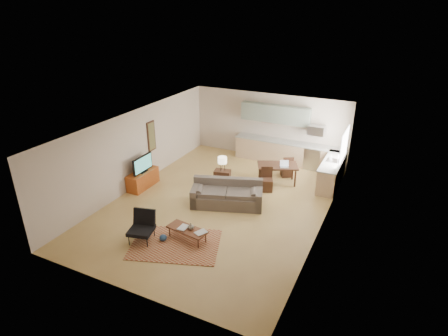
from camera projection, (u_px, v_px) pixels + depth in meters
The scene contains 25 objects.
room at pixel (220, 166), 11.59m from camera, with size 9.00×9.00×9.00m.
kitchen_counter_back at pixel (286, 152), 15.03m from camera, with size 4.26×0.64×0.92m, color tan, non-canonical shape.
kitchen_counter_right at pixel (332, 173), 13.24m from camera, with size 0.64×2.26×0.92m, color tan, non-canonical shape.
kitchen_range at pixel (313, 157), 14.59m from camera, with size 0.62×0.62×0.90m, color #A5A8AD.
kitchen_microwave at pixel (316, 130), 14.16m from camera, with size 0.62×0.40×0.35m, color #A5A8AD.
upper_cabinets at pixel (275, 114), 14.78m from camera, with size 2.80×0.34×0.70m, color gray.
window_right at pixel (344, 145), 12.68m from camera, with size 0.02×1.40×1.05m, color white.
wall_art_left at pixel (152, 136), 13.53m from camera, with size 0.06×0.42×1.10m, color olive, non-canonical shape.
triptych at pixel (267, 117), 15.14m from camera, with size 1.70×0.04×0.50m, color #F5DDBF, non-canonical shape.
rug at pixel (175, 244), 10.08m from camera, with size 2.34×1.62×0.02m, color maroon.
sofa at pixel (227, 194), 11.89m from camera, with size 2.34×1.02×0.81m, color brown, non-canonical shape.
coffee_table at pixel (187, 234), 10.24m from camera, with size 1.15×0.46×0.35m, color #522917, non-canonical shape.
book_a at pixel (180, 226), 10.25m from camera, with size 0.24×0.32×0.03m, color maroon.
book_b at pixel (198, 230), 10.08m from camera, with size 0.35×0.39×0.02m, color navy.
vase at pixel (191, 226), 10.13m from camera, with size 0.19×0.19×0.18m, color black.
armchair at pixel (141, 228), 10.09m from camera, with size 0.73×0.73×0.83m, color black, non-canonical shape.
tv_credenza at pixel (143, 179), 13.14m from camera, with size 0.49×1.28×0.59m, color #943E14, non-canonical shape.
tv at pixel (143, 164), 12.88m from camera, with size 0.10×0.98×0.59m, color black, non-canonical shape.
console_table at pixel (222, 179), 13.10m from camera, with size 0.56×0.37×0.65m, color #341E13, non-canonical shape.
table_lamp at pixel (222, 164), 12.86m from camera, with size 0.31×0.31×0.52m, color beige, non-canonical shape.
dining_table at pixel (277, 174), 13.41m from camera, with size 1.40×0.80×0.71m, color #341E13, non-canonical shape.
dining_chair_near at pixel (267, 180), 12.84m from camera, with size 0.39×0.41×0.83m, color #341E13, non-canonical shape.
dining_chair_far at pixel (287, 166), 13.93m from camera, with size 0.39×0.41×0.82m, color #341E13, non-canonical shape.
laptop at pixel (285, 164), 13.03m from camera, with size 0.30×0.22×0.22m, color #A5A8AD, non-canonical shape.
soap_bottle at pixel (331, 157), 13.11m from camera, with size 0.09×0.10×0.19m, color #F5DDBF.
Camera 1 is at (4.76, -9.50, 5.98)m, focal length 30.00 mm.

